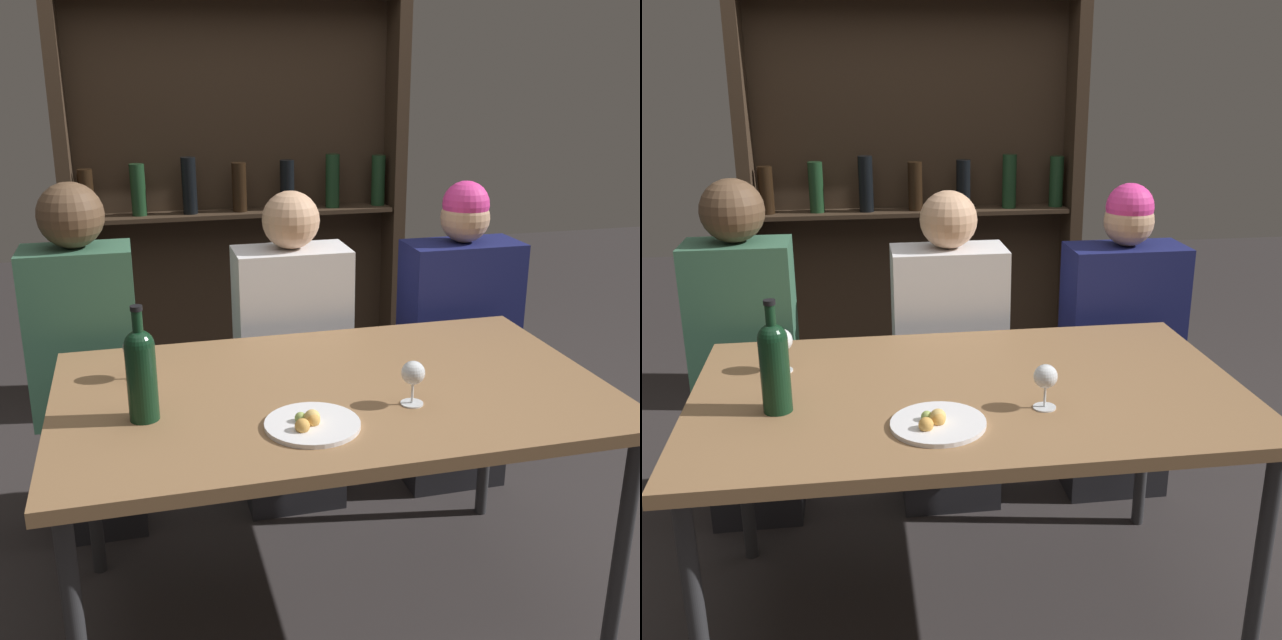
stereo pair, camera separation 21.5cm
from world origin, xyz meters
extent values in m
plane|color=#332D2D|center=(0.00, 0.00, 0.00)|extent=(10.00, 10.00, 0.00)
cube|color=olive|center=(0.00, 0.00, 0.74)|extent=(1.51, 0.91, 0.04)
cylinder|color=#2D2D30|center=(-0.70, -0.40, 0.36)|extent=(0.04, 0.04, 0.72)
cylinder|color=#2D2D30|center=(0.70, -0.40, 0.36)|extent=(0.04, 0.04, 0.72)
cylinder|color=#2D2D30|center=(-0.70, 0.40, 0.36)|extent=(0.04, 0.04, 0.72)
cylinder|color=#2D2D30|center=(0.70, 0.40, 0.36)|extent=(0.04, 0.04, 0.72)
cube|color=#38281C|center=(0.00, 1.77, 1.03)|extent=(1.54, 0.02, 2.06)
cube|color=#38281C|center=(-0.77, 1.67, 1.03)|extent=(0.06, 0.18, 2.06)
cube|color=#38281C|center=(0.77, 1.67, 1.03)|extent=(0.06, 0.18, 2.06)
cube|color=#38281C|center=(0.00, 1.67, 0.95)|extent=(1.46, 0.18, 0.02)
cylinder|color=black|center=(-0.69, 1.67, 1.07)|extent=(0.07, 0.07, 0.22)
cylinder|color=#19381E|center=(-0.46, 1.67, 1.08)|extent=(0.07, 0.07, 0.23)
cylinder|color=black|center=(-0.23, 1.66, 1.09)|extent=(0.07, 0.07, 0.26)
cylinder|color=black|center=(0.00, 1.66, 1.07)|extent=(0.07, 0.07, 0.23)
cylinder|color=black|center=(0.23, 1.66, 1.08)|extent=(0.07, 0.07, 0.23)
cylinder|color=#19381E|center=(0.45, 1.66, 1.09)|extent=(0.07, 0.07, 0.25)
cylinder|color=#19381E|center=(0.69, 1.67, 1.08)|extent=(0.07, 0.07, 0.24)
cylinder|color=black|center=(-0.51, -0.08, 0.86)|extent=(0.07, 0.07, 0.20)
sphere|color=black|center=(-0.51, -0.08, 0.96)|extent=(0.07, 0.07, 0.07)
cylinder|color=black|center=(-0.51, -0.08, 1.00)|extent=(0.03, 0.03, 0.09)
cylinder|color=black|center=(-0.51, -0.08, 1.05)|extent=(0.03, 0.03, 0.01)
cylinder|color=silver|center=(-0.52, 0.19, 0.76)|extent=(0.06, 0.06, 0.00)
cylinder|color=silver|center=(-0.52, 0.19, 0.80)|extent=(0.01, 0.01, 0.07)
sphere|color=silver|center=(-0.52, 0.19, 0.86)|extent=(0.07, 0.07, 0.07)
cylinder|color=silver|center=(0.17, -0.16, 0.76)|extent=(0.06, 0.06, 0.00)
cylinder|color=silver|center=(0.17, -0.16, 0.80)|extent=(0.01, 0.01, 0.07)
sphere|color=silver|center=(0.17, -0.16, 0.85)|extent=(0.06, 0.06, 0.06)
cylinder|color=white|center=(-0.11, -0.23, 0.77)|extent=(0.24, 0.24, 0.01)
sphere|color=gold|center=(-0.11, -0.24, 0.78)|extent=(0.03, 0.03, 0.03)
sphere|color=#99B256|center=(-0.14, -0.21, 0.78)|extent=(0.03, 0.03, 0.03)
sphere|color=gold|center=(-0.15, -0.26, 0.78)|extent=(0.04, 0.04, 0.04)
sphere|color=#E5BC66|center=(-0.11, -0.22, 0.78)|extent=(0.04, 0.04, 0.04)
cube|color=#26262B|center=(-0.69, 0.66, 0.23)|extent=(0.32, 0.22, 0.45)
cube|color=#38664C|center=(-0.69, 0.66, 0.75)|extent=(0.36, 0.22, 0.60)
sphere|color=brown|center=(-0.69, 0.66, 1.15)|extent=(0.21, 0.21, 0.21)
cube|color=#26262B|center=(0.03, 0.66, 0.23)|extent=(0.36, 0.22, 0.45)
cube|color=white|center=(0.03, 0.66, 0.73)|extent=(0.40, 0.22, 0.55)
sphere|color=tan|center=(0.03, 0.66, 1.10)|extent=(0.20, 0.20, 0.20)
cube|color=#26262B|center=(0.68, 0.66, 0.23)|extent=(0.39, 0.22, 0.45)
cube|color=navy|center=(0.68, 0.66, 0.72)|extent=(0.43, 0.22, 0.54)
sphere|color=tan|center=(0.68, 0.66, 1.08)|extent=(0.18, 0.18, 0.18)
sphere|color=#EA3893|center=(0.68, 0.66, 1.13)|extent=(0.17, 0.17, 0.17)
camera|label=1|loc=(-0.51, -1.84, 1.59)|focal=42.00mm
camera|label=2|loc=(-0.30, -1.88, 1.59)|focal=42.00mm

